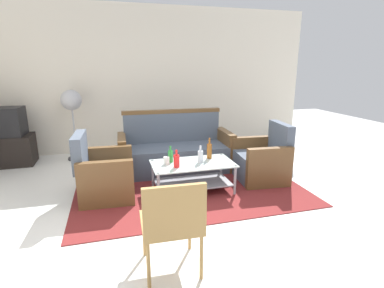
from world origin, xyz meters
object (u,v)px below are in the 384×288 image
(couch, at_px, (175,152))
(bottle_brown, at_px, (209,151))
(bottle_red, at_px, (177,161))
(wicker_chair, at_px, (172,220))
(cup, at_px, (166,161))
(bottle_clear, at_px, (200,156))
(armchair_right, at_px, (262,161))
(tv_stand, at_px, (9,150))
(television, at_px, (4,122))
(armchair_left, at_px, (105,176))
(bottle_green, at_px, (170,156))
(pedestal_fan, at_px, (72,104))
(coffee_table, at_px, (193,173))

(couch, height_order, bottle_brown, couch)
(bottle_brown, distance_m, bottle_red, 0.58)
(bottle_red, distance_m, wicker_chair, 1.49)
(couch, height_order, cup, couch)
(bottle_clear, bearing_deg, armchair_right, 8.95)
(tv_stand, bearing_deg, cup, -37.87)
(television, bearing_deg, cup, 145.64)
(armchair_left, distance_m, bottle_green, 0.90)
(bottle_green, relative_size, pedestal_fan, 0.18)
(bottle_green, bearing_deg, wicker_chair, -100.89)
(wicker_chair, bearing_deg, television, 123.81)
(bottle_red, distance_m, bottle_green, 0.23)
(bottle_red, distance_m, cup, 0.19)
(armchair_left, height_order, bottle_brown, armchair_left)
(armchair_left, bearing_deg, bottle_red, 76.88)
(bottle_red, bearing_deg, couch, 78.75)
(tv_stand, xyz_separation_m, wicker_chair, (2.16, -3.48, 0.23))
(armchair_right, distance_m, wicker_chair, 2.43)
(bottle_green, distance_m, tv_stand, 3.08)
(television, height_order, pedestal_fan, pedestal_fan)
(bottle_brown, bearing_deg, bottle_red, -154.86)
(tv_stand, relative_size, television, 1.28)
(coffee_table, relative_size, bottle_green, 4.89)
(armchair_left, distance_m, bottle_clear, 1.28)
(television, bearing_deg, bottle_green, 147.61)
(coffee_table, relative_size, bottle_clear, 4.69)
(armchair_right, xyz_separation_m, wicker_chair, (-1.72, -1.71, 0.21))
(bottle_green, bearing_deg, tv_stand, 144.10)
(cup, distance_m, television, 3.07)
(pedestal_fan, bearing_deg, television, -177.50)
(couch, height_order, coffee_table, couch)
(armchair_left, relative_size, bottle_brown, 2.88)
(bottle_green, bearing_deg, armchair_left, 178.26)
(armchair_left, height_order, bottle_red, armchair_left)
(television, distance_m, wicker_chair, 4.10)
(armchair_right, bearing_deg, couch, 61.83)
(bottle_brown, height_order, cup, bottle_brown)
(armchair_right, bearing_deg, pedestal_fan, 61.42)
(cup, height_order, wicker_chair, wicker_chair)
(bottle_brown, xyz_separation_m, bottle_green, (-0.56, -0.02, -0.03))
(bottle_red, relative_size, cup, 2.31)
(coffee_table, xyz_separation_m, bottle_brown, (0.28, 0.14, 0.25))
(wicker_chair, bearing_deg, armchair_left, 109.85)
(bottle_clear, relative_size, tv_stand, 0.29)
(armchair_right, relative_size, coffee_table, 0.77)
(bottle_brown, bearing_deg, tv_stand, 149.65)
(cup, bearing_deg, couch, 70.39)
(armchair_left, xyz_separation_m, tv_stand, (-1.61, 1.77, -0.03))
(armchair_right, distance_m, bottle_green, 1.42)
(tv_stand, xyz_separation_m, pedestal_fan, (1.09, 0.05, 0.75))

